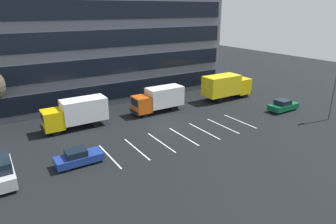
{
  "coord_description": "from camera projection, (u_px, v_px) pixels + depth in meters",
  "views": [
    {
      "loc": [
        -17.04,
        -26.81,
        12.97
      ],
      "look_at": [
        0.72,
        1.02,
        1.4
      ],
      "focal_mm": 31.68,
      "sensor_mm": 36.0,
      "label": 1
    }
  ],
  "objects": [
    {
      "name": "box_truck_yellow",
      "position": [
        76.0,
        112.0,
        33.4
      ],
      "size": [
        7.2,
        2.38,
        3.34
      ],
      "color": "yellow",
      "rests_on": "ground_plane"
    },
    {
      "name": "office_building",
      "position": [
        106.0,
        48.0,
        46.16
      ],
      "size": [
        34.84,
        13.82,
        14.4
      ],
      "color": "slate",
      "rests_on": "ground_plane"
    },
    {
      "name": "sedan_forest",
      "position": [
        283.0,
        106.0,
        39.48
      ],
      "size": [
        4.32,
        1.81,
        1.55
      ],
      "color": "#0C5933",
      "rests_on": "ground_plane"
    },
    {
      "name": "street_light",
      "position": [
        336.0,
        83.0,
        35.03
      ],
      "size": [
        1.23,
        0.28,
        7.45
      ],
      "color": "#4C4C51",
      "rests_on": "ground_plane"
    },
    {
      "name": "ground_plane",
      "position": [
        168.0,
        127.0,
        34.27
      ],
      "size": [
        120.0,
        120.0,
        0.0
      ],
      "primitive_type": "plane",
      "color": "black"
    },
    {
      "name": "box_truck_orange",
      "position": [
        159.0,
        99.0,
        38.71
      ],
      "size": [
        6.99,
        2.31,
        3.24
      ],
      "color": "#D85914",
      "rests_on": "ground_plane"
    },
    {
      "name": "lot_markings",
      "position": [
        183.0,
        136.0,
        31.74
      ],
      "size": [
        16.94,
        5.4,
        0.01
      ],
      "color": "silver",
      "rests_on": "ground_plane"
    },
    {
      "name": "box_truck_yellow_all",
      "position": [
        226.0,
        86.0,
        44.1
      ],
      "size": [
        8.01,
        2.65,
        3.71
      ],
      "color": "yellow",
      "rests_on": "ground_plane"
    },
    {
      "name": "sedan_navy",
      "position": [
        78.0,
        157.0,
        25.85
      ],
      "size": [
        4.05,
        1.7,
        1.45
      ],
      "color": "navy",
      "rests_on": "ground_plane"
    }
  ]
}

